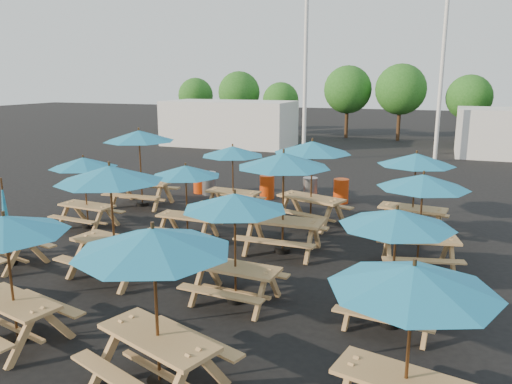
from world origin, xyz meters
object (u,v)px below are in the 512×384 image
at_px(picnic_unit_2, 84,167).
at_px(picnic_unit_4, 5,232).
at_px(waste_bin_0, 200,182).
at_px(picnic_unit_13, 396,225).
at_px(picnic_unit_11, 312,152).
at_px(picnic_unit_10, 284,166).
at_px(waste_bin_1, 209,183).
at_px(picnic_unit_6, 186,175).
at_px(picnic_unit_8, 154,249).
at_px(picnic_unit_15, 416,164).
at_px(waste_bin_4, 341,191).
at_px(picnic_unit_7, 233,155).
at_px(picnic_unit_3, 139,140).
at_px(picnic_unit_9, 235,208).
at_px(picnic_unit_5, 110,180).
at_px(picnic_unit_14, 423,187).
at_px(waste_bin_2, 267,187).
at_px(picnic_unit_12, 413,288).
at_px(picnic_unit_1, 7,229).
at_px(waste_bin_3, 310,189).

bearing_deg(picnic_unit_2, picnic_unit_4, -56.48).
distance_m(picnic_unit_2, waste_bin_0, 5.44).
bearing_deg(waste_bin_0, picnic_unit_13, -46.28).
bearing_deg(picnic_unit_11, picnic_unit_10, -72.19).
distance_m(picnic_unit_10, waste_bin_1, 6.97).
bearing_deg(picnic_unit_6, picnic_unit_8, -64.22).
xyz_separation_m(picnic_unit_15, waste_bin_4, (-2.52, 2.80, -1.55)).
relative_size(picnic_unit_7, waste_bin_4, 2.59).
bearing_deg(waste_bin_4, picnic_unit_3, -156.36).
relative_size(picnic_unit_9, picnic_unit_11, 0.76).
height_order(picnic_unit_3, picnic_unit_5, picnic_unit_3).
height_order(picnic_unit_8, picnic_unit_14, picnic_unit_8).
height_order(picnic_unit_8, waste_bin_0, picnic_unit_8).
bearing_deg(picnic_unit_3, picnic_unit_4, -73.84).
distance_m(picnic_unit_11, picnic_unit_14, 4.08).
bearing_deg(picnic_unit_10, picnic_unit_3, 154.56).
height_order(picnic_unit_6, picnic_unit_11, picnic_unit_11).
relative_size(picnic_unit_13, waste_bin_2, 2.58).
height_order(picnic_unit_14, picnic_unit_15, picnic_unit_15).
xyz_separation_m(picnic_unit_2, picnic_unit_3, (0.03, 2.75, 0.43)).
height_order(picnic_unit_4, picnic_unit_6, picnic_unit_4).
distance_m(picnic_unit_14, picnic_unit_15, 2.68).
bearing_deg(picnic_unit_9, picnic_unit_14, 47.57).
bearing_deg(picnic_unit_10, picnic_unit_6, 178.80).
xyz_separation_m(picnic_unit_10, waste_bin_4, (0.38, 5.48, -1.76)).
bearing_deg(picnic_unit_8, picnic_unit_3, 143.63).
distance_m(picnic_unit_12, picnic_unit_15, 8.33).
distance_m(picnic_unit_3, picnic_unit_8, 10.45).
height_order(picnic_unit_6, picnic_unit_13, picnic_unit_13).
distance_m(picnic_unit_2, picnic_unit_15, 9.17).
height_order(picnic_unit_8, waste_bin_1, picnic_unit_8).
height_order(picnic_unit_1, waste_bin_2, picnic_unit_1).
distance_m(picnic_unit_1, waste_bin_1, 8.17).
height_order(picnic_unit_8, waste_bin_2, picnic_unit_8).
relative_size(picnic_unit_15, waste_bin_3, 2.74).
distance_m(picnic_unit_1, picnic_unit_14, 9.42).
relative_size(picnic_unit_3, waste_bin_3, 3.06).
distance_m(picnic_unit_6, waste_bin_1, 5.49).
xyz_separation_m(picnic_unit_5, waste_bin_3, (2.24, 8.11, -1.72)).
relative_size(picnic_unit_13, waste_bin_4, 2.58).
bearing_deg(waste_bin_2, waste_bin_3, 6.02).
bearing_deg(waste_bin_4, picnic_unit_14, -62.74).
distance_m(picnic_unit_1, picnic_unit_2, 3.16).
distance_m(picnic_unit_1, waste_bin_3, 9.74).
xyz_separation_m(picnic_unit_8, picnic_unit_10, (-0.05, 5.87, 0.15)).
relative_size(picnic_unit_9, picnic_unit_12, 0.92).
relative_size(picnic_unit_3, picnic_unit_12, 1.09).
xyz_separation_m(picnic_unit_14, waste_bin_4, (-2.81, 5.46, -1.49)).
relative_size(picnic_unit_3, picnic_unit_5, 0.99).
relative_size(picnic_unit_5, waste_bin_4, 3.09).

